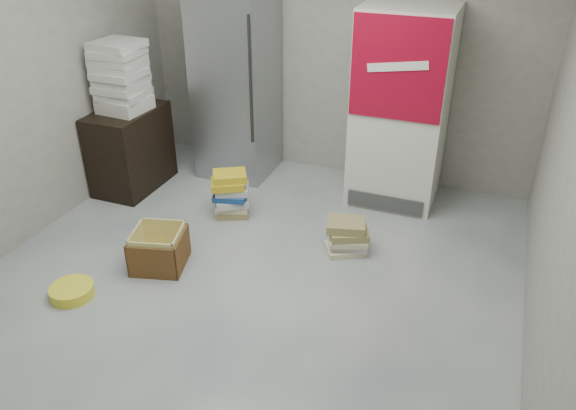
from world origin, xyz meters
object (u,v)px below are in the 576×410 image
(wood_shelf, at_px, (131,149))
(cardboard_box, at_px, (159,251))
(steel_fridge, at_px, (237,83))
(coke_cooler, at_px, (401,108))
(phonebook_stack_main, at_px, (231,194))

(wood_shelf, distance_m, cardboard_box, 1.51)
(steel_fridge, xyz_separation_m, coke_cooler, (1.65, -0.01, -0.05))
(coke_cooler, xyz_separation_m, phonebook_stack_main, (-1.30, -0.91, -0.69))
(coke_cooler, xyz_separation_m, wood_shelf, (-2.48, -0.72, -0.50))
(coke_cooler, distance_m, cardboard_box, 2.48)
(coke_cooler, height_order, cardboard_box, coke_cooler)
(steel_fridge, distance_m, coke_cooler, 1.65)
(coke_cooler, bearing_deg, steel_fridge, 179.82)
(phonebook_stack_main, xyz_separation_m, cardboard_box, (-0.18, -0.92, -0.08))
(wood_shelf, relative_size, phonebook_stack_main, 1.86)
(steel_fridge, height_order, cardboard_box, steel_fridge)
(steel_fridge, xyz_separation_m, cardboard_box, (0.17, -1.84, -0.82))
(steel_fridge, distance_m, phonebook_stack_main, 1.22)
(coke_cooler, distance_m, wood_shelf, 2.63)
(steel_fridge, relative_size, phonebook_stack_main, 4.41)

